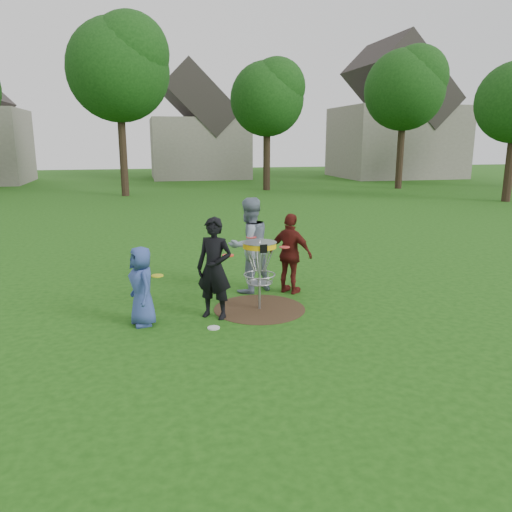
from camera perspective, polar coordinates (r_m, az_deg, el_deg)
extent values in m
plane|color=#19470F|center=(9.86, 0.40, -6.06)|extent=(100.00, 100.00, 0.00)
cylinder|color=#47331E|center=(9.86, 0.40, -6.03)|extent=(1.80, 1.80, 0.01)
imported|color=#33478C|center=(9.07, -12.91, -3.37)|extent=(0.64, 0.80, 1.43)
imported|color=black|center=(9.18, -4.78, -1.41)|extent=(0.82, 0.76, 1.89)
imported|color=gray|center=(10.72, -0.80, 1.23)|extent=(1.23, 1.12, 2.06)
imported|color=#561813|center=(10.68, 3.98, 0.26)|extent=(1.00, 1.03, 1.73)
cylinder|color=silver|center=(8.91, -4.87, -8.18)|extent=(0.22, 0.22, 0.02)
cylinder|color=#9EA0A5|center=(9.66, 0.40, -2.19)|extent=(0.05, 0.05, 1.38)
cylinder|color=yellow|center=(9.52, 0.41, 1.24)|extent=(0.64, 0.64, 0.10)
cylinder|color=#9EA0A5|center=(9.51, 0.41, 1.57)|extent=(0.66, 0.66, 0.01)
cube|color=black|center=(9.21, 0.88, 0.83)|extent=(0.14, 0.02, 0.16)
torus|color=#9EA0A5|center=(9.65, 0.40, -2.13)|extent=(0.62, 0.62, 0.02)
torus|color=#9EA0A5|center=(9.70, 0.40, -3.04)|extent=(0.50, 0.50, 0.02)
cylinder|color=#9EA0A5|center=(9.70, 0.40, -3.10)|extent=(0.44, 0.44, 0.01)
cylinder|color=yellow|center=(9.07, -11.22, -2.22)|extent=(0.22, 0.22, 0.02)
cylinder|color=#FF2F15|center=(9.24, -3.23, 0.08)|extent=(0.22, 0.22, 0.02)
cylinder|color=#FF4344|center=(10.41, -0.55, 2.18)|extent=(0.22, 0.22, 0.02)
cylinder|color=#FF4843|center=(10.40, 3.27, 1.02)|extent=(0.22, 0.22, 0.02)
cylinder|color=#38281C|center=(30.58, -14.92, 10.98)|extent=(0.46, 0.46, 4.62)
sphere|color=#164211|center=(30.80, -15.47, 19.79)|extent=(5.72, 5.72, 5.72)
cylinder|color=#38281C|center=(33.11, 1.23, 10.81)|extent=(0.46, 0.46, 3.78)
sphere|color=#164211|center=(33.18, 1.26, 17.51)|extent=(4.68, 4.68, 4.68)
cylinder|color=#38281C|center=(35.51, 16.13, 10.81)|extent=(0.46, 0.46, 4.20)
sphere|color=#164211|center=(35.63, 16.59, 17.72)|extent=(5.20, 5.20, 5.20)
cylinder|color=#38281C|center=(30.03, 26.95, 8.77)|extent=(0.46, 0.46, 3.36)
cube|color=gray|center=(44.36, -6.55, 12.12)|extent=(8.00, 7.00, 5.00)
cube|color=#2D2826|center=(44.47, -6.69, 17.20)|extent=(6.11, 7.14, 6.11)
cube|color=gray|center=(46.66, 15.65, 12.39)|extent=(10.00, 8.00, 6.00)
cube|color=#2D2826|center=(46.88, 16.03, 18.26)|extent=(7.64, 8.16, 7.64)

